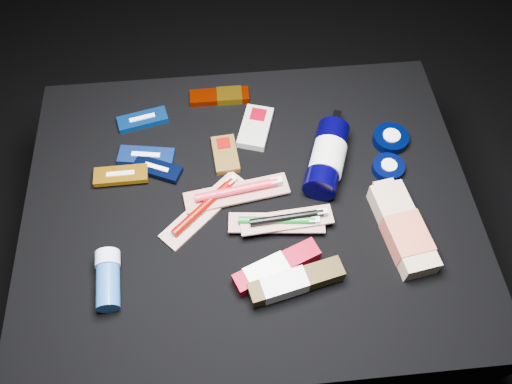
{
  "coord_description": "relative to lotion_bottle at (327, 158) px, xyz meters",
  "views": [
    {
      "loc": [
        -0.04,
        -0.56,
        1.34
      ],
      "look_at": [
        0.01,
        0.01,
        0.42
      ],
      "focal_mm": 35.0,
      "sensor_mm": 36.0,
      "label": 1
    }
  ],
  "objects": [
    {
      "name": "toothbrush_pack_3",
      "position": [
        -0.11,
        -0.14,
        -0.01
      ],
      "size": [
        0.2,
        0.06,
        0.02
      ],
      "rotation": [
        0.0,
        0.0,
        0.07
      ],
      "color": "beige",
      "rests_on": "cloth_table"
    },
    {
      "name": "deodorant_stick",
      "position": [
        -0.47,
        -0.24,
        -0.01
      ],
      "size": [
        0.05,
        0.12,
        0.05
      ],
      "rotation": [
        0.0,
        0.0,
        0.07
      ],
      "color": "#1E4E99",
      "rests_on": "cloth_table"
    },
    {
      "name": "luna_bar_1",
      "position": [
        -0.41,
        0.06,
        -0.03
      ],
      "size": [
        0.13,
        0.07,
        0.02
      ],
      "rotation": [
        0.0,
        0.0,
        -0.17
      ],
      "color": "navy",
      "rests_on": "cloth_table"
    },
    {
      "name": "toothbrush_pack_1",
      "position": [
        -0.2,
        -0.06,
        -0.02
      ],
      "size": [
        0.23,
        0.09,
        0.03
      ],
      "rotation": [
        0.0,
        0.0,
        0.15
      ],
      "color": "#B7AFAA",
      "rests_on": "cloth_table"
    },
    {
      "name": "luna_bar_0",
      "position": [
        -0.42,
        0.18,
        -0.03
      ],
      "size": [
        0.13,
        0.07,
        0.02
      ],
      "rotation": [
        0.0,
        0.0,
        0.23
      ],
      "color": "#0A3C95",
      "rests_on": "cloth_table"
    },
    {
      "name": "cream_tin_upper",
      "position": [
        0.16,
        0.06,
        -0.03
      ],
      "size": [
        0.08,
        0.08,
        0.03
      ],
      "rotation": [
        0.0,
        0.0,
        0.13
      ],
      "color": "black",
      "rests_on": "cloth_table"
    },
    {
      "name": "toothpaste_carton_green",
      "position": [
        -0.12,
        -0.28,
        -0.01
      ],
      "size": [
        0.19,
        0.08,
        0.04
      ],
      "rotation": [
        0.0,
        0.0,
        0.22
      ],
      "color": "#30220B",
      "rests_on": "cloth_table"
    },
    {
      "name": "luna_bar_2",
      "position": [
        -0.38,
        0.02,
        -0.03
      ],
      "size": [
        0.12,
        0.08,
        0.01
      ],
      "rotation": [
        0.0,
        0.0,
        -0.43
      ],
      "color": "black",
      "rests_on": "cloth_table"
    },
    {
      "name": "clif_bar_1",
      "position": [
        -0.15,
        0.13,
        -0.03
      ],
      "size": [
        0.1,
        0.14,
        0.02
      ],
      "rotation": [
        0.0,
        0.0,
        -0.31
      ],
      "color": "#A6A59F",
      "rests_on": "cloth_table"
    },
    {
      "name": "cream_tin_lower",
      "position": [
        0.14,
        -0.02,
        -0.03
      ],
      "size": [
        0.07,
        0.07,
        0.02
      ],
      "rotation": [
        0.0,
        0.0,
        -0.09
      ],
      "color": "black",
      "rests_on": "cloth_table"
    },
    {
      "name": "luna_bar_3",
      "position": [
        -0.46,
        0.01,
        -0.02
      ],
      "size": [
        0.12,
        0.05,
        0.02
      ],
      "rotation": [
        0.0,
        0.0,
        0.01
      ],
      "color": "orange",
      "rests_on": "cloth_table"
    },
    {
      "name": "clif_bar_0",
      "position": [
        -0.23,
        0.06,
        -0.03
      ],
      "size": [
        0.06,
        0.1,
        0.02
      ],
      "rotation": [
        0.0,
        0.0,
        0.08
      ],
      "color": "#4F3812",
      "rests_on": "cloth_table"
    },
    {
      "name": "lotion_bottle",
      "position": [
        0.0,
        0.0,
        0.0
      ],
      "size": [
        0.13,
        0.24,
        0.08
      ],
      "rotation": [
        0.0,
        0.0,
        -0.36
      ],
      "color": "black",
      "rests_on": "cloth_table"
    },
    {
      "name": "toothbrush_pack_2",
      "position": [
        -0.13,
        -0.14,
        -0.01
      ],
      "size": [
        0.2,
        0.07,
        0.02
      ],
      "rotation": [
        0.0,
        0.0,
        -0.1
      ],
      "color": "#B7B2AB",
      "rests_on": "cloth_table"
    },
    {
      "name": "toothbrush_pack_0",
      "position": [
        -0.28,
        -0.08,
        -0.03
      ],
      "size": [
        0.2,
        0.19,
        0.02
      ],
      "rotation": [
        0.0,
        0.0,
        0.75
      ],
      "color": "beige",
      "rests_on": "cloth_table"
    },
    {
      "name": "ground",
      "position": [
        -0.18,
        -0.07,
        -0.44
      ],
      "size": [
        3.0,
        3.0,
        0.0
      ],
      "primitive_type": "plane",
      "color": "black",
      "rests_on": "ground"
    },
    {
      "name": "power_bar",
      "position": [
        -0.22,
        0.23,
        -0.03
      ],
      "size": [
        0.15,
        0.05,
        0.02
      ],
      "rotation": [
        0.0,
        0.0,
        -0.0
      ],
      "color": "#721500",
      "rests_on": "cloth_table"
    },
    {
      "name": "toothpaste_carton_red",
      "position": [
        -0.15,
        -0.24,
        -0.02
      ],
      "size": [
        0.18,
        0.1,
        0.04
      ],
      "rotation": [
        0.0,
        0.0,
        0.38
      ],
      "color": "maroon",
      "rests_on": "cloth_table"
    },
    {
      "name": "bodywash_bottle",
      "position": [
        0.13,
        -0.19,
        -0.02
      ],
      "size": [
        0.1,
        0.22,
        0.05
      ],
      "rotation": [
        0.0,
        0.0,
        0.15
      ],
      "color": "tan",
      "rests_on": "cloth_table"
    },
    {
      "name": "cloth_table",
      "position": [
        -0.18,
        -0.07,
        -0.24
      ],
      "size": [
        0.98,
        0.78,
        0.4
      ],
      "primitive_type": "cube",
      "color": "black",
      "rests_on": "ground"
    }
  ]
}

